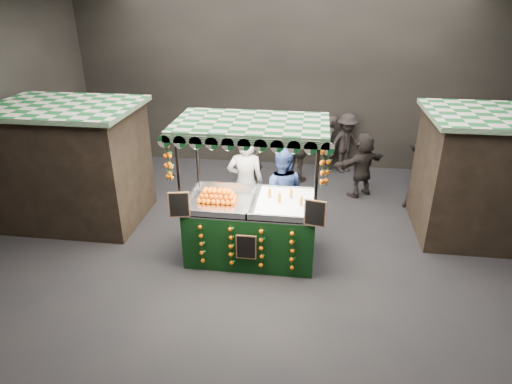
# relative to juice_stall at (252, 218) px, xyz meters

# --- Properties ---
(ground) EXTENTS (12.00, 12.00, 0.00)m
(ground) POSITION_rel_juice_stall_xyz_m (0.34, 0.04, -0.84)
(ground) COLOR black
(ground) RESTS_ON ground
(market_hall) EXTENTS (12.10, 10.10, 5.05)m
(market_hall) POSITION_rel_juice_stall_xyz_m (0.34, 0.04, 2.55)
(market_hall) COLOR black
(market_hall) RESTS_ON ground
(neighbour_stall_left) EXTENTS (3.00, 2.20, 2.60)m
(neighbour_stall_left) POSITION_rel_juice_stall_xyz_m (-4.06, 1.04, 0.47)
(neighbour_stall_left) COLOR black
(neighbour_stall_left) RESTS_ON ground
(neighbour_stall_right) EXTENTS (3.00, 2.20, 2.60)m
(neighbour_stall_right) POSITION_rel_juice_stall_xyz_m (4.74, 1.54, 0.47)
(neighbour_stall_right) COLOR black
(neighbour_stall_right) RESTS_ON ground
(juice_stall) EXTENTS (2.78, 1.63, 2.69)m
(juice_stall) POSITION_rel_juice_stall_xyz_m (0.00, 0.00, 0.00)
(juice_stall) COLOR black
(juice_stall) RESTS_ON ground
(vendor_grey) EXTENTS (0.81, 0.58, 2.10)m
(vendor_grey) POSITION_rel_juice_stall_xyz_m (-0.29, 1.08, 0.22)
(vendor_grey) COLOR gray
(vendor_grey) RESTS_ON ground
(vendor_blue) EXTENTS (0.98, 0.79, 1.92)m
(vendor_blue) POSITION_rel_juice_stall_xyz_m (0.47, 0.96, 0.13)
(vendor_blue) COLOR navy
(vendor_blue) RESTS_ON ground
(shopper_0) EXTENTS (0.70, 0.58, 1.67)m
(shopper_0) POSITION_rel_juice_stall_xyz_m (-0.47, 3.18, -0.00)
(shopper_0) COLOR #282420
(shopper_0) RESTS_ON ground
(shopper_1) EXTENTS (0.84, 0.66, 1.71)m
(shopper_1) POSITION_rel_juice_stall_xyz_m (3.66, 2.58, 0.02)
(shopper_1) COLOR #272420
(shopper_1) RESTS_ON ground
(shopper_2) EXTENTS (1.17, 0.91, 1.85)m
(shopper_2) POSITION_rel_juice_stall_xyz_m (0.68, 3.75, 0.09)
(shopper_2) COLOR black
(shopper_2) RESTS_ON ground
(shopper_3) EXTENTS (1.23, 1.13, 1.67)m
(shopper_3) POSITION_rel_juice_stall_xyz_m (1.97, 4.64, -0.00)
(shopper_3) COLOR black
(shopper_3) RESTS_ON ground
(shopper_4) EXTENTS (0.99, 0.90, 1.70)m
(shopper_4) POSITION_rel_juice_stall_xyz_m (-3.83, 2.69, 0.01)
(shopper_4) COLOR #2E2725
(shopper_4) RESTS_ON ground
(shopper_5) EXTENTS (1.20, 1.64, 1.72)m
(shopper_5) POSITION_rel_juice_stall_xyz_m (3.94, 3.69, 0.02)
(shopper_5) COLOR black
(shopper_5) RESTS_ON ground
(shopper_6) EXTENTS (0.42, 0.60, 1.58)m
(shopper_6) POSITION_rel_juice_stall_xyz_m (1.50, 4.64, -0.05)
(shopper_6) COLOR black
(shopper_6) RESTS_ON ground
(shopper_7) EXTENTS (1.50, 1.29, 1.63)m
(shopper_7) POSITION_rel_juice_stall_xyz_m (2.29, 3.11, -0.02)
(shopper_7) COLOR black
(shopper_7) RESTS_ON ground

